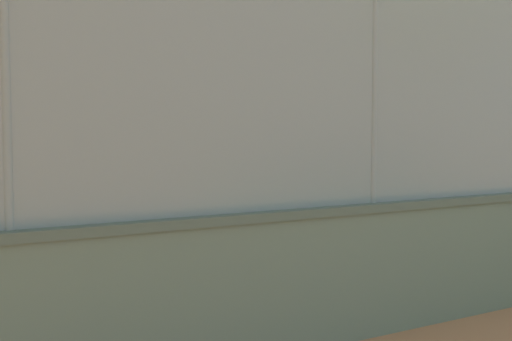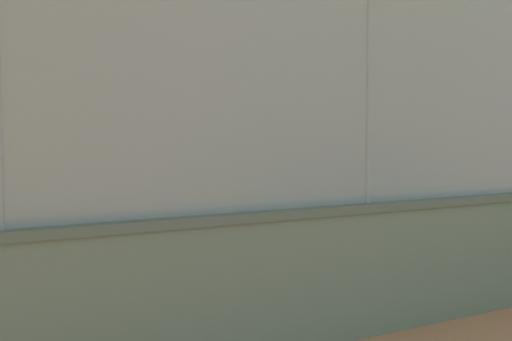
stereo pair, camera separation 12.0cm
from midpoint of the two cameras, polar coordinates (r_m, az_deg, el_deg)
The scene contains 4 objects.
ground_plane at distance 19.49m, azimuth -9.32°, elevation -2.34°, with size 260.00×260.00×0.00m, color #B27247.
player_baseline_waiting at distance 9.40m, azimuth -5.47°, elevation -2.37°, with size 1.27×0.80×1.73m.
player_foreground_swinging at distance 19.09m, azimuth -14.53°, elevation 0.05°, with size 1.10×0.67×1.47m.
sports_ball at distance 8.80m, azimuth -5.81°, elevation 0.22°, with size 0.22×0.22×0.22m, color #3399D8.
Camera 2 is at (6.48, 18.28, 2.01)m, focal length 43.21 mm.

